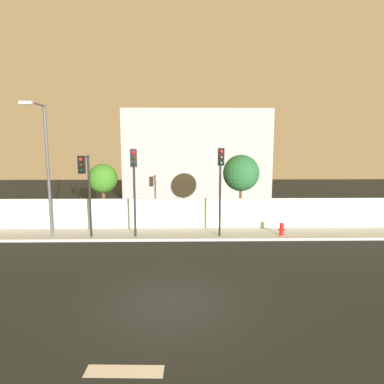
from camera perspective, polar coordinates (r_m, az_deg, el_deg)
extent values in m
plane|color=black|center=(11.34, -3.67, -18.82)|extent=(80.00, 80.00, 0.00)
cube|color=#B1B1B1|center=(18.99, -2.56, -7.38)|extent=(36.00, 2.40, 0.15)
cube|color=silver|center=(20.02, -2.48, -3.70)|extent=(36.00, 0.18, 1.80)
cube|color=silver|center=(8.67, -11.71, -28.30)|extent=(1.81, 0.50, 0.01)
cylinder|color=black|center=(18.62, -17.43, -0.76)|extent=(0.12, 0.12, 4.49)
cylinder|color=black|center=(17.91, -18.22, 5.77)|extent=(0.09, 1.09, 0.08)
cube|color=black|center=(17.40, -18.72, 4.54)|extent=(0.34, 0.20, 0.90)
sphere|color=red|center=(17.28, -18.89, 5.41)|extent=(0.18, 0.18, 0.18)
sphere|color=#33260A|center=(17.29, -18.84, 4.48)|extent=(0.18, 0.18, 0.18)
sphere|color=black|center=(17.31, -18.80, 3.56)|extent=(0.18, 0.18, 0.18)
cylinder|color=black|center=(17.93, 4.92, -0.13)|extent=(0.12, 0.12, 4.87)
cylinder|color=black|center=(17.35, 5.06, 7.33)|extent=(0.13, 0.81, 0.08)
cube|color=black|center=(16.96, 5.09, 6.13)|extent=(0.35, 0.22, 0.90)
sphere|color=red|center=(16.83, 5.12, 7.04)|extent=(0.18, 0.18, 0.18)
sphere|color=#33260A|center=(16.84, 5.11, 6.08)|extent=(0.18, 0.18, 0.18)
sphere|color=black|center=(16.85, 5.10, 5.13)|extent=(0.18, 0.18, 0.18)
cylinder|color=black|center=(18.06, -10.01, -0.22)|extent=(0.12, 0.12, 4.83)
cylinder|color=black|center=(17.19, -10.20, 7.11)|extent=(0.29, 1.37, 0.08)
cube|color=black|center=(16.51, -10.18, 5.86)|extent=(0.37, 0.25, 0.90)
sphere|color=red|center=(16.38, -10.21, 6.79)|extent=(0.18, 0.18, 0.18)
sphere|color=#33260A|center=(16.39, -10.18, 5.81)|extent=(0.18, 0.18, 0.18)
sphere|color=black|center=(16.41, -10.16, 4.83)|extent=(0.18, 0.18, 0.18)
cylinder|color=#4C4C51|center=(19.41, -23.81, 3.19)|extent=(0.16, 0.16, 7.12)
cylinder|color=#4C4C51|center=(18.56, -25.64, 13.77)|extent=(0.12, 2.01, 0.10)
cube|color=beige|center=(17.63, -26.97, 13.71)|extent=(0.60, 0.25, 0.16)
cylinder|color=red|center=(19.09, 15.38, -6.47)|extent=(0.24, 0.24, 0.57)
sphere|color=red|center=(19.01, 15.41, -5.54)|extent=(0.26, 0.26, 0.26)
cylinder|color=red|center=(19.03, 14.89, -6.41)|extent=(0.10, 0.09, 0.09)
cylinder|color=red|center=(19.13, 15.87, -6.37)|extent=(0.10, 0.09, 0.09)
cylinder|color=brown|center=(21.53, -15.14, -2.48)|extent=(0.23, 0.23, 2.59)
sphere|color=#387A22|center=(21.29, -15.32, 2.30)|extent=(1.84, 1.84, 1.84)
cylinder|color=brown|center=(21.16, 8.44, -2.18)|extent=(0.16, 0.16, 2.80)
sphere|color=#256434|center=(20.90, 8.56, 3.31)|extent=(2.30, 2.30, 2.30)
cube|color=#A7A7A7|center=(33.62, 0.78, 6.62)|extent=(14.20, 6.00, 8.58)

